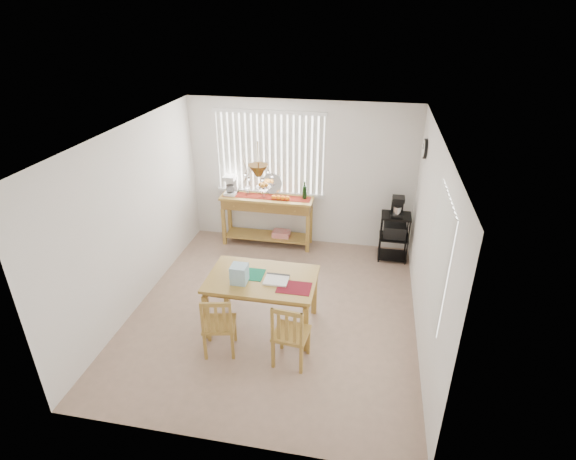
% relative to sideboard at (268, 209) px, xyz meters
% --- Properties ---
extents(ground, '(4.00, 4.50, 0.01)m').
position_rel_sideboard_xyz_m(ground, '(0.55, -2.00, -0.70)').
color(ground, tan).
extents(room_shell, '(4.20, 4.70, 2.70)m').
position_rel_sideboard_xyz_m(room_shell, '(0.56, -1.98, 0.99)').
color(room_shell, white).
rests_on(room_shell, ground).
extents(sideboard, '(1.65, 0.46, 0.93)m').
position_rel_sideboard_xyz_m(sideboard, '(0.00, 0.00, 0.00)').
color(sideboard, '#B0883B').
rests_on(sideboard, ground).
extents(sideboard_items, '(1.57, 0.39, 0.71)m').
position_rel_sideboard_xyz_m(sideboard_items, '(-0.27, 0.01, 0.37)').
color(sideboard_items, maroon).
rests_on(sideboard_items, sideboard).
extents(wire_cart, '(0.49, 0.39, 0.83)m').
position_rel_sideboard_xyz_m(wire_cart, '(2.25, -0.13, -0.20)').
color(wire_cart, black).
rests_on(wire_cart, ground).
extents(cart_items, '(0.20, 0.23, 0.34)m').
position_rel_sideboard_xyz_m(cart_items, '(2.25, -0.12, 0.29)').
color(cart_items, black).
rests_on(cart_items, wire_cart).
extents(dining_table, '(1.43, 0.92, 0.77)m').
position_rel_sideboard_xyz_m(dining_table, '(0.47, -2.33, -0.02)').
color(dining_table, '#B0883B').
rests_on(dining_table, ground).
extents(table_items, '(1.10, 0.51, 0.25)m').
position_rel_sideboard_xyz_m(table_items, '(0.33, -2.46, 0.16)').
color(table_items, '#157653').
rests_on(table_items, dining_table).
extents(chair_left, '(0.47, 0.47, 0.86)m').
position_rel_sideboard_xyz_m(chair_left, '(0.07, -2.97, -0.28)').
color(chair_left, '#B0883B').
rests_on(chair_left, ground).
extents(chair_right, '(0.45, 0.45, 0.89)m').
position_rel_sideboard_xyz_m(chair_right, '(0.98, -2.99, -0.26)').
color(chair_right, '#B0883B').
rests_on(chair_right, ground).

